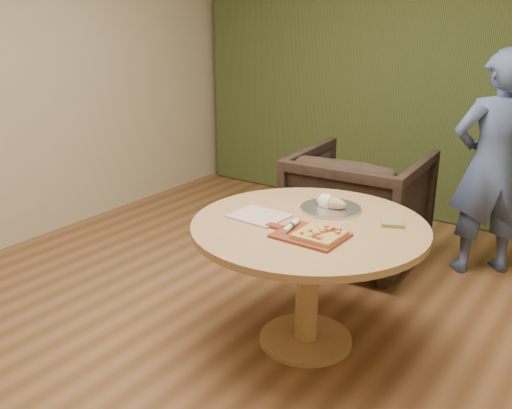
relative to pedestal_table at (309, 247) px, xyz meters
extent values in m
cube|color=brown|center=(-0.23, -0.40, -0.62)|extent=(5.00, 6.00, 0.02)
cube|color=#C3B793|center=(-0.23, 2.61, 0.79)|extent=(5.00, 0.02, 2.80)
cube|color=#303E1C|center=(-0.23, 2.50, 0.79)|extent=(4.80, 0.14, 2.78)
cylinder|color=tan|center=(0.00, 0.00, -0.59)|extent=(0.55, 0.55, 0.03)
cylinder|color=tan|center=(0.00, 0.00, -0.25)|extent=(0.13, 0.13, 0.68)
cylinder|color=tan|center=(0.00, 0.00, 0.12)|extent=(1.31, 1.31, 0.04)
cube|color=brown|center=(0.10, -0.17, 0.15)|extent=(0.35, 0.28, 0.01)
cube|color=brown|center=(-0.12, -0.16, 0.15)|extent=(0.10, 0.05, 0.01)
cube|color=tan|center=(0.16, -0.17, 0.17)|extent=(0.22, 0.22, 0.02)
cylinder|color=maroon|center=(0.19, -0.10, 0.18)|extent=(0.05, 0.05, 0.00)
cylinder|color=maroon|center=(0.16, -0.23, 0.18)|extent=(0.04, 0.04, 0.00)
cylinder|color=maroon|center=(0.17, -0.14, 0.18)|extent=(0.04, 0.04, 0.00)
cube|color=tan|center=(0.19, -0.25, 0.18)|extent=(0.02, 0.02, 0.01)
cube|color=tan|center=(0.17, -0.16, 0.18)|extent=(0.03, 0.03, 0.01)
cube|color=tan|center=(0.24, -0.13, 0.18)|extent=(0.03, 0.03, 0.01)
cube|color=tan|center=(0.18, -0.12, 0.18)|extent=(0.03, 0.03, 0.01)
cube|color=tan|center=(0.15, -0.09, 0.18)|extent=(0.02, 0.02, 0.01)
cube|color=tan|center=(0.09, -0.24, 0.18)|extent=(0.03, 0.03, 0.01)
cube|color=tan|center=(0.17, -0.20, 0.18)|extent=(0.02, 0.02, 0.01)
cube|color=tan|center=(0.11, -0.19, 0.18)|extent=(0.02, 0.02, 0.01)
cube|color=tan|center=(0.23, -0.09, 0.18)|extent=(0.02, 0.02, 0.01)
cube|color=#2F7518|center=(0.20, -0.21, 0.18)|extent=(0.01, 0.01, 0.00)
cube|color=#2F7518|center=(0.11, -0.11, 0.18)|extent=(0.01, 0.01, 0.00)
cube|color=#2F7518|center=(0.15, -0.24, 0.18)|extent=(0.01, 0.01, 0.00)
cube|color=#2F7518|center=(0.10, -0.19, 0.18)|extent=(0.01, 0.01, 0.00)
cube|color=#2F7518|center=(0.14, -0.25, 0.18)|extent=(0.01, 0.01, 0.00)
cube|color=#2F7518|center=(0.16, -0.22, 0.18)|extent=(0.01, 0.01, 0.00)
cube|color=#924262|center=(0.18, -0.22, 0.18)|extent=(0.03, 0.02, 0.00)
cube|color=#924262|center=(0.17, -0.23, 0.18)|extent=(0.02, 0.03, 0.00)
cube|color=#924262|center=(0.14, -0.14, 0.18)|extent=(0.02, 0.03, 0.00)
cube|color=#924262|center=(0.19, -0.09, 0.18)|extent=(0.01, 0.03, 0.00)
cube|color=#924262|center=(0.20, -0.24, 0.18)|extent=(0.03, 0.02, 0.00)
cube|color=#924262|center=(0.15, -0.20, 0.18)|extent=(0.03, 0.02, 0.00)
cylinder|color=white|center=(-0.02, -0.16, 0.17)|extent=(0.05, 0.17, 0.03)
cylinder|color=#194C26|center=(-0.02, -0.16, 0.17)|extent=(0.04, 0.03, 0.03)
cube|color=silver|center=(-0.03, -0.06, 0.17)|extent=(0.02, 0.04, 0.00)
cube|color=white|center=(-0.29, -0.08, 0.15)|extent=(0.31, 0.26, 0.01)
cylinder|color=silver|center=(-0.01, 0.26, 0.14)|extent=(0.35, 0.35, 0.01)
cylinder|color=silver|center=(-0.01, 0.26, 0.15)|extent=(0.36, 0.36, 0.02)
ellipsoid|color=tan|center=(-0.01, 0.26, 0.18)|extent=(0.19, 0.08, 0.07)
cylinder|color=white|center=(-0.04, 0.26, 0.18)|extent=(0.06, 0.09, 0.09)
cube|color=#5F6B30|center=(0.38, 0.24, 0.15)|extent=(0.15, 0.14, 0.02)
imported|color=black|center=(-0.29, 1.26, -0.13)|extent=(0.98, 0.93, 0.95)
imported|color=#485F92|center=(0.56, 1.60, 0.20)|extent=(0.70, 0.68, 1.63)
camera|label=1|loc=(1.45, -2.56, 1.27)|focal=40.00mm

